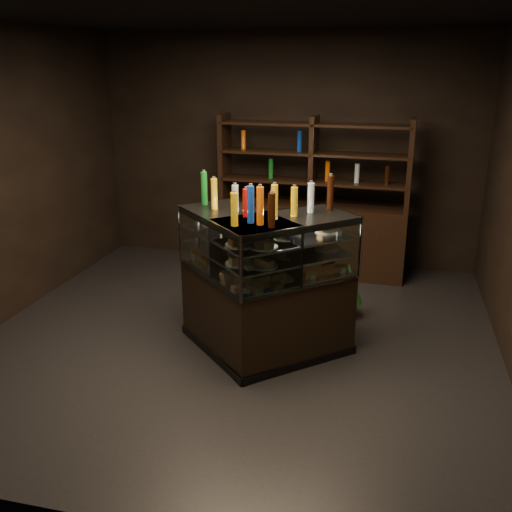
# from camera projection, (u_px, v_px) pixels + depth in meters

# --- Properties ---
(ground) EXTENTS (5.00, 5.00, 0.00)m
(ground) POSITION_uv_depth(u_px,v_px,m) (238.00, 338.00, 5.69)
(ground) COLOR black
(ground) RESTS_ON ground
(room_shell) EXTENTS (5.02, 5.02, 3.01)m
(room_shell) POSITION_uv_depth(u_px,v_px,m) (236.00, 141.00, 5.06)
(room_shell) COLOR black
(room_shell) RESTS_ON ground
(display_case) EXTENTS (1.75, 1.30, 1.34)m
(display_case) POSITION_uv_depth(u_px,v_px,m) (261.00, 308.00, 5.25)
(display_case) COLOR black
(display_case) RESTS_ON ground
(food_display) EXTENTS (1.40, 0.91, 0.42)m
(food_display) POSITION_uv_depth(u_px,v_px,m) (261.00, 254.00, 5.08)
(food_display) COLOR #DE974F
(food_display) RESTS_ON display_case
(bottles_top) EXTENTS (1.23, 0.77, 0.30)m
(bottles_top) POSITION_uv_depth(u_px,v_px,m) (261.00, 200.00, 4.93)
(bottles_top) COLOR #D8590A
(bottles_top) RESTS_ON display_case
(potted_conifer) EXTENTS (0.31, 0.31, 0.67)m
(potted_conifer) POSITION_uv_depth(u_px,v_px,m) (348.00, 283.00, 6.06)
(potted_conifer) COLOR black
(potted_conifer) RESTS_ON ground
(back_shelving) EXTENTS (2.39, 0.52, 2.00)m
(back_shelving) POSITION_uv_depth(u_px,v_px,m) (311.00, 227.00, 7.29)
(back_shelving) COLOR black
(back_shelving) RESTS_ON ground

